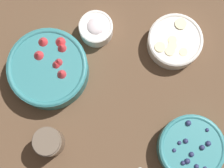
# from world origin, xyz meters

# --- Properties ---
(ground_plane) EXTENTS (4.00, 4.00, 0.00)m
(ground_plane) POSITION_xyz_m (0.00, 0.00, 0.00)
(ground_plane) COLOR brown
(bowl_strawberries) EXTENTS (0.22, 0.22, 0.09)m
(bowl_strawberries) POSITION_xyz_m (0.18, -0.05, 0.04)
(bowl_strawberries) COLOR teal
(bowl_strawberries) RESTS_ON ground_plane
(bowl_blueberries) EXTENTS (0.18, 0.18, 0.07)m
(bowl_blueberries) POSITION_xyz_m (-0.25, 0.08, 0.03)
(bowl_blueberries) COLOR teal
(bowl_blueberries) RESTS_ON ground_plane
(bowl_bananas) EXTENTS (0.15, 0.15, 0.05)m
(bowl_bananas) POSITION_xyz_m (-0.15, -0.21, 0.03)
(bowl_bananas) COLOR silver
(bowl_bananas) RESTS_ON ground_plane
(bowl_cream) EXTENTS (0.10, 0.10, 0.06)m
(bowl_cream) POSITION_xyz_m (0.08, -0.19, 0.03)
(bowl_cream) COLOR white
(bowl_cream) RESTS_ON ground_plane
(jar_chocolate) EXTENTS (0.08, 0.08, 0.09)m
(jar_chocolate) POSITION_xyz_m (0.13, 0.15, 0.04)
(jar_chocolate) COLOR brown
(jar_chocolate) RESTS_ON ground_plane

